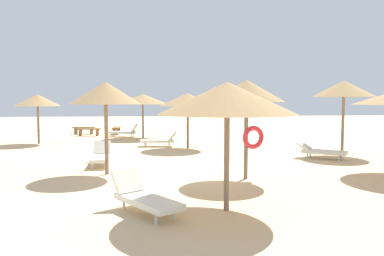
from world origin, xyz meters
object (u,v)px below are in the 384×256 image
(parasol_1, at_px, (344,89))
(parasol_7, at_px, (247,92))
(parasol_0, at_px, (143,99))
(lounger_5, at_px, (144,198))
(lounger_3, at_px, (160,140))
(parasol_5, at_px, (227,98))
(bench_0, at_px, (89,130))
(lounger_0, at_px, (125,132))
(bench_1, at_px, (116,129))
(bench_2, at_px, (84,129))
(parasol_3, at_px, (188,100))
(parasol_2, at_px, (106,93))
(lounger_2, at_px, (101,156))
(lounger_1, at_px, (321,151))
(parasol_6, at_px, (38,100))

(parasol_1, xyz_separation_m, parasol_7, (-5.26, -4.40, -0.23))
(parasol_0, bearing_deg, lounger_5, -87.80)
(lounger_3, bearing_deg, parasol_5, -83.16)
(bench_0, bearing_deg, lounger_0, -19.90)
(bench_1, bearing_deg, lounger_0, -67.96)
(parasol_1, distance_m, parasol_5, 9.88)
(bench_0, bearing_deg, bench_2, 114.48)
(parasol_1, bearing_deg, parasol_3, 157.35)
(parasol_2, bearing_deg, bench_0, 102.44)
(parasol_2, bearing_deg, parasol_0, 86.23)
(parasol_2, bearing_deg, parasol_7, -14.43)
(parasol_2, relative_size, lounger_2, 1.55)
(lounger_2, xyz_separation_m, lounger_5, (1.77, -5.93, 0.00))
(lounger_0, bearing_deg, bench_2, 144.58)
(parasol_5, bearing_deg, lounger_1, 52.38)
(parasol_2, height_order, lounger_0, parasol_2)
(parasol_1, distance_m, parasol_2, 10.05)
(lounger_3, relative_size, bench_1, 1.25)
(parasol_2, xyz_separation_m, bench_2, (-3.40, 14.09, -2.21))
(bench_2, bearing_deg, parasol_2, -76.43)
(parasol_5, bearing_deg, lounger_3, 96.84)
(parasol_2, bearing_deg, lounger_0, 92.04)
(parasol_6, distance_m, lounger_3, 6.98)
(parasol_1, distance_m, lounger_1, 3.01)
(lounger_5, xyz_separation_m, bench_2, (-4.72, 18.30, 0.02))
(parasol_1, height_order, lounger_5, parasol_1)
(parasol_5, height_order, lounger_1, parasol_5)
(parasol_3, xyz_separation_m, bench_2, (-6.47, 8.10, -2.01))
(lounger_0, relative_size, bench_2, 1.25)
(lounger_2, bearing_deg, parasol_3, 50.54)
(parasol_7, xyz_separation_m, lounger_0, (-4.66, 13.06, -2.25))
(parasol_0, distance_m, parasol_5, 15.46)
(parasol_1, xyz_separation_m, bench_0, (-12.32, 9.54, -2.46))
(parasol_0, xyz_separation_m, parasol_2, (-0.73, -11.10, 0.18))
(parasol_6, bearing_deg, bench_2, 76.37)
(parasol_1, distance_m, bench_2, 16.98)
(parasol_7, xyz_separation_m, bench_2, (-7.63, 15.18, -2.23))
(parasol_6, xyz_separation_m, bench_0, (1.89, 4.20, -1.97))
(parasol_1, bearing_deg, lounger_1, -145.41)
(parasol_5, height_order, lounger_2, parasol_5)
(parasol_3, distance_m, bench_0, 9.27)
(parasol_2, relative_size, lounger_3, 1.54)
(parasol_3, xyz_separation_m, lounger_3, (-1.33, 0.90, -2.03))
(parasol_0, bearing_deg, parasol_6, -155.74)
(parasol_6, height_order, parasol_7, parasol_7)
(lounger_1, relative_size, lounger_3, 1.01)
(parasol_0, bearing_deg, lounger_2, -97.16)
(lounger_0, distance_m, lounger_5, 16.28)
(parasol_0, xyz_separation_m, bench_0, (-3.57, 1.75, -2.04))
(lounger_2, bearing_deg, parasol_1, 9.09)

